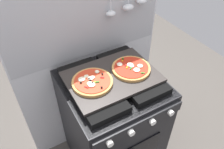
{
  "coord_description": "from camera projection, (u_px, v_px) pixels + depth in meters",
  "views": [
    {
      "loc": [
        -0.5,
        -0.88,
        1.81
      ],
      "look_at": [
        0.0,
        0.0,
        0.93
      ],
      "focal_mm": 36.0,
      "sensor_mm": 36.0,
      "label": 1
    }
  ],
  "objects": [
    {
      "name": "kitchen_backsplash",
      "position": [
        90.0,
        62.0,
        1.65
      ],
      "size": [
        1.1,
        0.09,
        1.55
      ],
      "color": "silver",
      "rests_on": "ground_plane"
    },
    {
      "name": "stove",
      "position": [
        112.0,
        123.0,
        1.66
      ],
      "size": [
        0.6,
        0.64,
        0.9
      ],
      "color": "black",
      "rests_on": "ground_plane"
    },
    {
      "name": "baking_tray",
      "position": [
        112.0,
        77.0,
        1.35
      ],
      "size": [
        0.54,
        0.38,
        0.02
      ],
      "primitive_type": "cube",
      "color": "#2D2826",
      "rests_on": "stove"
    },
    {
      "name": "pizza_left",
      "position": [
        92.0,
        82.0,
        1.29
      ],
      "size": [
        0.24,
        0.24,
        0.03
      ],
      "color": "#C18947",
      "rests_on": "baking_tray"
    },
    {
      "name": "pizza_right",
      "position": [
        131.0,
        68.0,
        1.38
      ],
      "size": [
        0.24,
        0.24,
        0.03
      ],
      "color": "#C18947",
      "rests_on": "baking_tray"
    }
  ]
}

